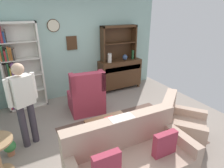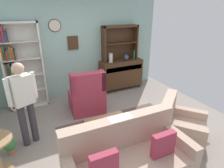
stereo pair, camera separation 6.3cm
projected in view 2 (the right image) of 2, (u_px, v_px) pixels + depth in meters
ground_plane at (112, 130)px, 3.94m from camera, size 5.40×4.60×0.02m
wall_back at (77, 46)px, 5.18m from camera, size 5.00×0.09×2.80m
area_rug at (128, 135)px, 3.77m from camera, size 2.51×1.84×0.01m
bookshelf at (20, 68)px, 4.53m from camera, size 0.90×0.30×2.10m
sideboard at (121, 73)px, 5.81m from camera, size 1.30×0.45×0.92m
sideboard_hutch at (120, 38)px, 5.51m from camera, size 1.10×0.26×1.00m
vase_tall at (111, 58)px, 5.38m from camera, size 0.11×0.11×0.26m
vase_round at (126, 57)px, 5.62m from camera, size 0.15×0.15×0.17m
bottle_wine at (134, 55)px, 5.69m from camera, size 0.07×0.07×0.28m
couch_floral at (128, 162)px, 2.71m from camera, size 1.82×0.90×0.90m
armchair_floral at (180, 128)px, 3.53m from camera, size 1.07×1.08×0.88m
wingback_chair at (87, 97)px, 4.54m from camera, size 0.86×0.87×1.05m
potted_plant_small at (9, 146)px, 3.25m from camera, size 0.21×0.21×0.28m
person_reading at (24, 99)px, 3.25m from camera, size 0.51×0.32×1.56m
coffee_table at (108, 124)px, 3.52m from camera, size 0.80×0.50×0.42m
book_stack at (110, 119)px, 3.52m from camera, size 0.21×0.16×0.04m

